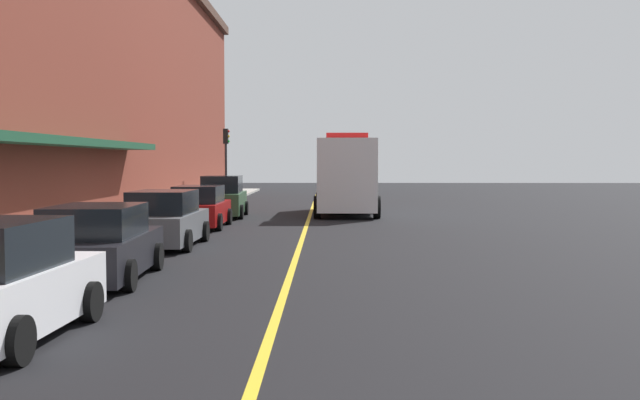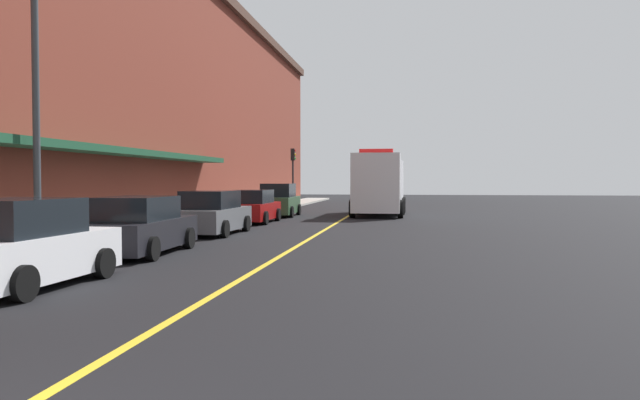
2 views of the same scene
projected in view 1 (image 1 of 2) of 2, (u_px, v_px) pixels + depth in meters
name	position (u px, v px, depth m)	size (l,w,h in m)	color
ground_plane	(306.00, 227.00, 28.34)	(112.00, 112.00, 0.00)	black
sidewalk_left	(144.00, 225.00, 28.40)	(2.40, 70.00, 0.15)	#9E9B93
lane_center_stripe	(306.00, 227.00, 28.34)	(0.16, 70.00, 0.01)	gold
parked_car_2	(98.00, 245.00, 15.71)	(2.24, 4.68, 1.62)	black
parked_car_3	(165.00, 220.00, 21.92)	(2.10, 4.48, 1.67)	#595B60
parked_car_4	(200.00, 208.00, 28.10)	(2.05, 4.38, 1.60)	maroon
parked_car_5	(223.00, 198.00, 33.36)	(2.15, 4.32, 1.87)	#2D5133
box_truck	(346.00, 177.00, 35.25)	(3.02, 7.75, 3.75)	silver
parking_meter_0	(3.00, 239.00, 14.13)	(0.14, 0.18, 1.33)	#4C4C51
parking_meter_2	(142.00, 205.00, 24.64)	(0.14, 0.18, 1.33)	#4C4C51
traffic_light_near	(226.00, 150.00, 44.51)	(0.38, 0.36, 4.30)	#232326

